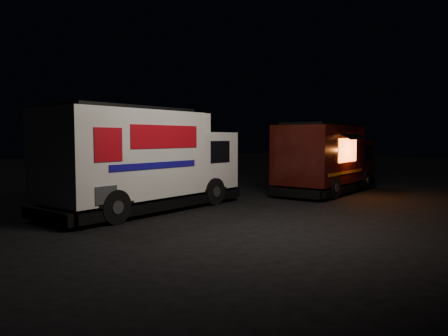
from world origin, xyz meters
TOP-DOWN VIEW (x-y plane):
  - ground at (0.00, 0.00)m, footprint 80.00×80.00m
  - white_truck at (-1.75, 1.30)m, footprint 7.54×4.44m
  - red_truck at (6.43, 1.02)m, footprint 6.62×4.17m

SIDE VIEW (x-z plane):
  - ground at x=0.00m, z-range 0.00..0.00m
  - red_truck at x=6.43m, z-range 0.00..2.89m
  - white_truck at x=-1.75m, z-range 0.00..3.24m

